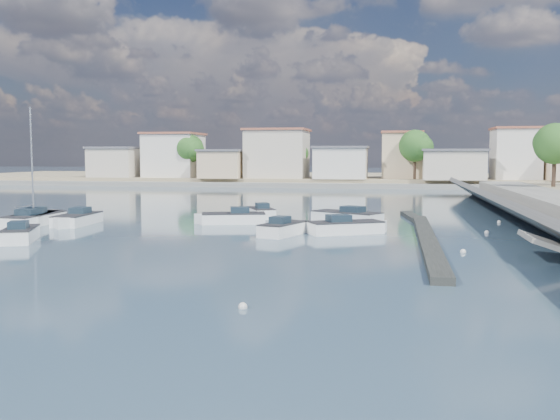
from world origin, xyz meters
name	(u,v)px	position (x,y,z in m)	size (l,w,h in m)	color
ground	(348,203)	(0.00, 40.00, 0.00)	(400.00, 400.00, 0.00)	#2C4058
breakwater	(424,234)	(6.90, 12.69, 0.17)	(2.00, 31.02, 0.35)	black
far_shore_land	(369,179)	(0.00, 92.00, 0.70)	(160.00, 40.00, 1.40)	gray
far_shore_quay	(363,186)	(0.00, 71.00, 0.40)	(160.00, 2.50, 0.80)	slate
far_town	(431,157)	(10.71, 76.92, 4.93)	(113.01, 12.80, 8.35)	beige
shore_trees	(418,149)	(8.34, 68.11, 6.22)	(74.56, 38.32, 7.92)	#38281E
motorboat_a	(21,235)	(-17.42, 5.95, 0.38)	(3.25, 4.76, 1.48)	white
motorboat_b	(285,229)	(-2.05, 11.72, 0.38)	(2.88, 4.61, 1.48)	white
motorboat_c	(344,217)	(1.09, 20.53, 0.38)	(5.88, 4.56, 1.48)	white
motorboat_d	(230,219)	(-7.36, 17.63, 0.38)	(5.46, 3.20, 1.48)	white
motorboat_e	(39,218)	(-22.07, 15.49, 0.38)	(3.19, 6.14, 1.48)	white
motorboat_f	(261,213)	(-6.09, 22.82, 0.38)	(3.18, 4.45, 1.48)	white
motorboat_g	(76,220)	(-18.46, 14.54, 0.38)	(2.27, 5.74, 1.48)	white
motorboat_h	(349,228)	(2.05, 13.27, 0.38)	(5.34, 3.98, 1.48)	white
sailboat	(36,219)	(-21.68, 14.43, 0.41)	(2.38, 6.97, 9.00)	white
mooring_buoys	(384,230)	(4.30, 15.12, 0.05)	(19.32, 36.40, 0.32)	silver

